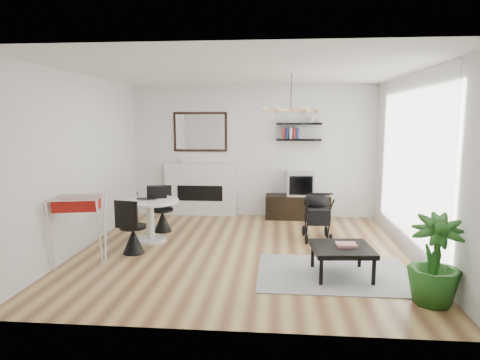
# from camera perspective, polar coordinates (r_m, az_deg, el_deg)

# --- Properties ---
(floor) EXTENTS (5.00, 5.00, 0.00)m
(floor) POSITION_cam_1_polar(r_m,az_deg,el_deg) (6.67, 0.44, -9.48)
(floor) COLOR brown
(floor) RESTS_ON ground
(ceiling) EXTENTS (5.00, 5.00, 0.00)m
(ceiling) POSITION_cam_1_polar(r_m,az_deg,el_deg) (6.39, 0.46, 14.27)
(ceiling) COLOR white
(ceiling) RESTS_ON wall_back
(wall_back) EXTENTS (5.00, 0.00, 5.00)m
(wall_back) POSITION_cam_1_polar(r_m,az_deg,el_deg) (8.87, 1.76, 3.84)
(wall_back) COLOR white
(wall_back) RESTS_ON floor
(wall_left) EXTENTS (0.00, 5.00, 5.00)m
(wall_left) POSITION_cam_1_polar(r_m,az_deg,el_deg) (7.04, -20.28, 2.20)
(wall_left) COLOR white
(wall_left) RESTS_ON floor
(wall_right) EXTENTS (0.00, 5.00, 5.00)m
(wall_right) POSITION_cam_1_polar(r_m,az_deg,el_deg) (6.67, 22.40, 1.78)
(wall_right) COLOR white
(wall_right) RESTS_ON floor
(sheer_curtain) EXTENTS (0.04, 3.60, 2.60)m
(sheer_curtain) POSITION_cam_1_polar(r_m,az_deg,el_deg) (6.83, 21.10, 1.98)
(sheer_curtain) COLOR white
(sheer_curtain) RESTS_ON wall_right
(fireplace) EXTENTS (1.50, 0.17, 2.16)m
(fireplace) POSITION_cam_1_polar(r_m,az_deg,el_deg) (9.00, -5.29, -0.39)
(fireplace) COLOR white
(fireplace) RESTS_ON floor
(shelf_lower) EXTENTS (0.90, 0.25, 0.04)m
(shelf_lower) POSITION_cam_1_polar(r_m,az_deg,el_deg) (8.72, 7.82, 5.34)
(shelf_lower) COLOR black
(shelf_lower) RESTS_ON wall_back
(shelf_upper) EXTENTS (0.90, 0.25, 0.04)m
(shelf_upper) POSITION_cam_1_polar(r_m,az_deg,el_deg) (8.71, 7.86, 7.44)
(shelf_upper) COLOR black
(shelf_upper) RESTS_ON wall_back
(pendant_lamp) EXTENTS (0.90, 0.90, 0.10)m
(pendant_lamp) POSITION_cam_1_polar(r_m,az_deg,el_deg) (6.64, 6.79, 9.23)
(pendant_lamp) COLOR tan
(pendant_lamp) RESTS_ON ceiling
(tv_console) EXTENTS (1.29, 0.45, 0.49)m
(tv_console) POSITION_cam_1_polar(r_m,az_deg,el_deg) (8.79, 7.68, -3.57)
(tv_console) COLOR black
(tv_console) RESTS_ON floor
(crt_tv) EXTENTS (0.54, 0.47, 0.47)m
(crt_tv) POSITION_cam_1_polar(r_m,az_deg,el_deg) (8.70, 8.05, -0.50)
(crt_tv) COLOR silver
(crt_tv) RESTS_ON tv_console
(dining_table) EXTENTS (0.95, 0.95, 0.70)m
(dining_table) POSITION_cam_1_polar(r_m,az_deg,el_deg) (7.22, -11.89, -4.49)
(dining_table) COLOR white
(dining_table) RESTS_ON floor
(laptop) EXTENTS (0.34, 0.23, 0.03)m
(laptop) POSITION_cam_1_polar(r_m,az_deg,el_deg) (7.17, -12.45, -2.56)
(laptop) COLOR black
(laptop) RESTS_ON dining_table
(black_bag) EXTENTS (0.37, 0.28, 0.20)m
(black_bag) POSITION_cam_1_polar(r_m,az_deg,el_deg) (7.37, -11.03, -1.55)
(black_bag) COLOR black
(black_bag) RESTS_ON dining_table
(newspaper) EXTENTS (0.34, 0.29, 0.01)m
(newspaper) POSITION_cam_1_polar(r_m,az_deg,el_deg) (7.05, -10.89, -2.77)
(newspaper) COLOR silver
(newspaper) RESTS_ON dining_table
(drinking_glass) EXTENTS (0.06, 0.06, 0.10)m
(drinking_glass) POSITION_cam_1_polar(r_m,az_deg,el_deg) (7.41, -13.36, -1.97)
(drinking_glass) COLOR white
(drinking_glass) RESTS_ON dining_table
(chair_far) EXTENTS (0.42, 0.43, 0.82)m
(chair_far) POSITION_cam_1_polar(r_m,az_deg,el_deg) (7.87, -10.29, -4.91)
(chair_far) COLOR black
(chair_far) RESTS_ON floor
(chair_near) EXTENTS (0.41, 0.43, 0.84)m
(chair_near) POSITION_cam_1_polar(r_m,az_deg,el_deg) (6.69, -14.12, -7.30)
(chair_near) COLOR black
(chair_near) RESTS_ON floor
(drying_rack) EXTENTS (0.79, 0.76, 0.99)m
(drying_rack) POSITION_cam_1_polar(r_m,az_deg,el_deg) (6.27, -20.65, -6.20)
(drying_rack) COLOR white
(drying_rack) RESTS_ON floor
(stroller) EXTENTS (0.46, 0.73, 0.87)m
(stroller) POSITION_cam_1_polar(r_m,az_deg,el_deg) (7.35, 10.19, -4.91)
(stroller) COLOR black
(stroller) RESTS_ON floor
(rug) EXTENTS (2.00, 1.45, 0.01)m
(rug) POSITION_cam_1_polar(r_m,az_deg,el_deg) (5.87, 12.47, -12.10)
(rug) COLOR gray
(rug) RESTS_ON floor
(coffee_table) EXTENTS (0.81, 0.81, 0.38)m
(coffee_table) POSITION_cam_1_polar(r_m,az_deg,el_deg) (5.72, 13.42, -9.03)
(coffee_table) COLOR black
(coffee_table) RESTS_ON rug
(magazines) EXTENTS (0.26, 0.21, 0.04)m
(magazines) POSITION_cam_1_polar(r_m,az_deg,el_deg) (5.72, 13.97, -8.39)
(magazines) COLOR red
(magazines) RESTS_ON coffee_table
(potted_plant) EXTENTS (0.64, 0.64, 1.00)m
(potted_plant) POSITION_cam_1_polar(r_m,az_deg,el_deg) (5.18, 24.52, -9.69)
(potted_plant) COLOR #205618
(potted_plant) RESTS_ON floor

